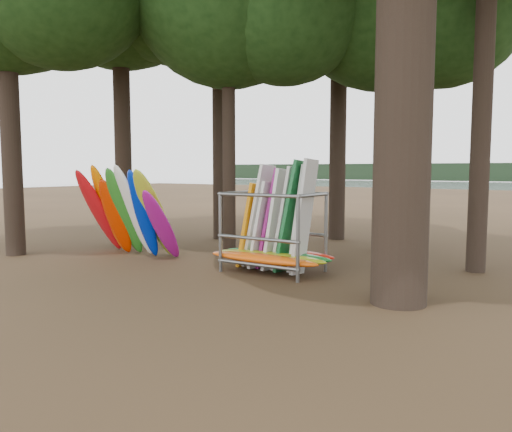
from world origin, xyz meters
The scene contains 4 objects.
ground centered at (0.00, 0.00, 0.00)m, with size 120.00×120.00×0.00m, color #47331E.
lake centered at (0.00, 60.00, 0.00)m, with size 160.00×160.00×0.00m, color gray.
kayak_row centered at (-3.46, 0.82, 1.30)m, with size 3.43×2.03×2.93m.
storage_rack centered at (1.40, 1.30, 0.98)m, with size 3.21×1.60×2.93m.
Camera 1 is at (8.05, -9.62, 2.65)m, focal length 35.00 mm.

